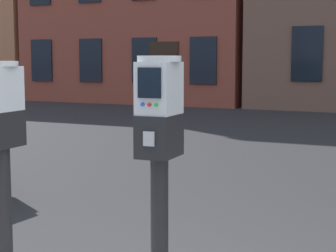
# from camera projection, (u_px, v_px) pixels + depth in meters

# --- Properties ---
(parking_meter_near_kerb) EXTENTS (0.23, 0.26, 1.38)m
(parking_meter_near_kerb) POSITION_uv_depth(u_px,v_px,m) (1.00, 136.00, 3.27)
(parking_meter_near_kerb) COLOR black
(parking_meter_near_kerb) RESTS_ON sidewalk_slab
(parking_meter_twin_adjacent) EXTENTS (0.23, 0.26, 1.41)m
(parking_meter_twin_adjacent) POSITION_uv_depth(u_px,v_px,m) (159.00, 144.00, 2.83)
(parking_meter_twin_adjacent) COLOR black
(parking_meter_twin_adjacent) RESTS_ON sidewalk_slab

